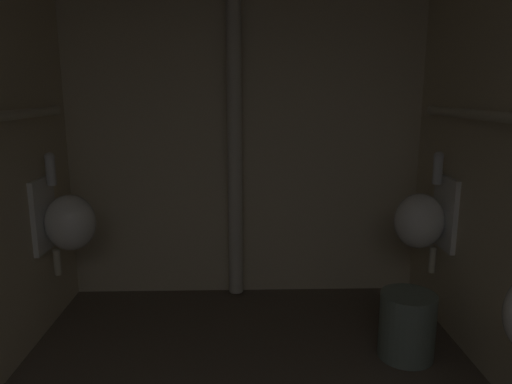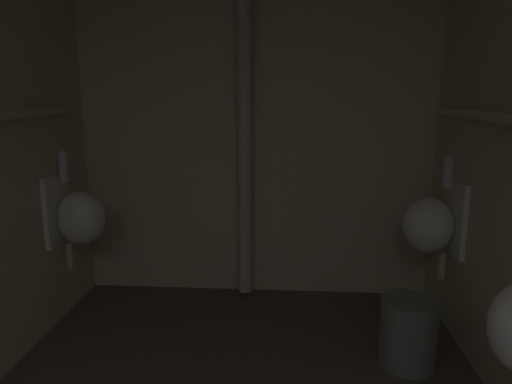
{
  "view_description": "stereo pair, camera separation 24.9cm",
  "coord_description": "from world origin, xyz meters",
  "views": [
    {
      "loc": [
        -0.02,
        0.31,
        1.44
      ],
      "look_at": [
        0.05,
        2.85,
        0.9
      ],
      "focal_mm": 33.53,
      "sensor_mm": 36.0,
      "label": 1
    },
    {
      "loc": [
        0.23,
        0.31,
        1.44
      ],
      "look_at": [
        0.05,
        2.85,
        0.9
      ],
      "focal_mm": 33.53,
      "sensor_mm": 36.0,
      "label": 2
    }
  ],
  "objects": [
    {
      "name": "urinal_right_far",
      "position": [
        1.08,
        3.08,
        0.68
      ],
      "size": [
        0.32,
        0.3,
        0.76
      ],
      "color": "white"
    },
    {
      "name": "waste_bin",
      "position": [
        0.88,
        2.69,
        0.18
      ],
      "size": [
        0.3,
        0.3,
        0.37
      ],
      "primitive_type": "cylinder",
      "color": "slate",
      "rests_on": "ground"
    },
    {
      "name": "urinal_left_mid",
      "position": [
        -1.08,
        3.11,
        0.68
      ],
      "size": [
        0.32,
        0.3,
        0.76
      ],
      "color": "white"
    },
    {
      "name": "standpipe_back_wall",
      "position": [
        -0.07,
        3.54,
        1.22
      ],
      "size": [
        0.1,
        0.1,
        2.38
      ],
      "primitive_type": "cylinder",
      "color": "beige",
      "rests_on": "ground"
    },
    {
      "name": "wall_back",
      "position": [
        0.0,
        3.65,
        1.22
      ],
      "size": [
        2.57,
        0.06,
        2.43
      ],
      "primitive_type": "cube",
      "color": "beige",
      "rests_on": "ground"
    }
  ]
}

